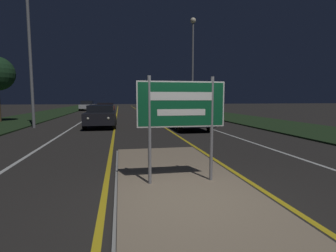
% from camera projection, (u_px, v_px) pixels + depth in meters
% --- Properties ---
extents(ground_plane, '(160.00, 160.00, 0.00)m').
position_uv_depth(ground_plane, '(190.00, 199.00, 4.81)').
color(ground_plane, '#282623').
extents(median_island, '(2.75, 7.67, 0.10)m').
position_uv_depth(median_island, '(181.00, 184.00, 5.53)').
color(median_island, '#999993').
rests_on(median_island, ground_plane).
extents(verge_left, '(5.00, 100.00, 0.08)m').
position_uv_depth(verge_left, '(23.00, 119.00, 22.63)').
color(verge_left, '#1E3319').
rests_on(verge_left, ground_plane).
extents(verge_right, '(5.00, 100.00, 0.08)m').
position_uv_depth(verge_right, '(229.00, 116.00, 26.08)').
color(verge_right, '#1E3319').
rests_on(verge_right, ground_plane).
extents(centre_line_yellow_left, '(0.12, 70.00, 0.01)m').
position_uv_depth(centre_line_yellow_left, '(117.00, 115.00, 28.97)').
color(centre_line_yellow_left, gold).
rests_on(centre_line_yellow_left, ground_plane).
extents(centre_line_yellow_right, '(0.12, 70.00, 0.01)m').
position_uv_depth(centre_line_yellow_right, '(145.00, 115.00, 29.53)').
color(centre_line_yellow_right, gold).
rests_on(centre_line_yellow_right, ground_plane).
extents(lane_line_white_left, '(0.12, 70.00, 0.01)m').
position_uv_depth(lane_line_white_left, '(92.00, 115.00, 28.49)').
color(lane_line_white_left, silver).
rests_on(lane_line_white_left, ground_plane).
extents(lane_line_white_right, '(0.12, 70.00, 0.01)m').
position_uv_depth(lane_line_white_right, '(168.00, 114.00, 30.01)').
color(lane_line_white_right, silver).
rests_on(lane_line_white_right, ground_plane).
extents(edge_line_white_left, '(0.10, 70.00, 0.01)m').
position_uv_depth(edge_line_white_left, '(63.00, 116.00, 27.94)').
color(edge_line_white_left, silver).
rests_on(edge_line_white_left, ground_plane).
extents(edge_line_white_right, '(0.10, 70.00, 0.01)m').
position_uv_depth(edge_line_white_right, '(193.00, 114.00, 30.56)').
color(edge_line_white_right, silver).
rests_on(edge_line_white_right, ground_plane).
extents(highway_sign, '(1.83, 0.07, 2.20)m').
position_uv_depth(highway_sign, '(181.00, 109.00, 5.36)').
color(highway_sign, gray).
rests_on(highway_sign, median_island).
extents(streetlight_left_near, '(0.47, 0.47, 9.27)m').
position_uv_depth(streetlight_left_near, '(29.00, 35.00, 15.81)').
color(streetlight_left_near, gray).
rests_on(streetlight_left_near, ground_plane).
extents(streetlight_right_near, '(0.57, 0.57, 9.85)m').
position_uv_depth(streetlight_right_near, '(193.00, 52.00, 26.40)').
color(streetlight_right_near, gray).
rests_on(streetlight_right_near, ground_plane).
extents(car_receding_0, '(1.94, 4.62, 1.37)m').
position_uv_depth(car_receding_0, '(189.00, 117.00, 15.72)').
color(car_receding_0, black).
rests_on(car_receding_0, ground_plane).
extents(car_receding_1, '(2.00, 4.47, 1.39)m').
position_uv_depth(car_receding_1, '(162.00, 111.00, 22.64)').
color(car_receding_1, '#4C514C').
rests_on(car_receding_1, ground_plane).
extents(car_receding_2, '(1.90, 4.76, 1.47)m').
position_uv_depth(car_receding_2, '(176.00, 107.00, 33.04)').
color(car_receding_2, black).
rests_on(car_receding_2, ground_plane).
extents(car_approaching_0, '(1.93, 4.68, 1.40)m').
position_uv_depth(car_approaching_0, '(101.00, 115.00, 16.92)').
color(car_approaching_0, black).
rests_on(car_approaching_0, ground_plane).
extents(car_approaching_1, '(2.02, 4.70, 1.36)m').
position_uv_depth(car_approaching_1, '(106.00, 108.00, 29.15)').
color(car_approaching_1, maroon).
rests_on(car_approaching_1, ground_plane).
extents(car_approaching_2, '(2.02, 4.62, 1.46)m').
position_uv_depth(car_approaching_2, '(87.00, 105.00, 39.90)').
color(car_approaching_2, '#B7B7BC').
rests_on(car_approaching_2, ground_plane).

